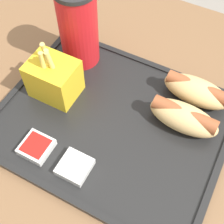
% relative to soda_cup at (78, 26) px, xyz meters
% --- Properties ---
extents(dining_table, '(1.03, 0.85, 0.76)m').
position_rel_soda_cup_xyz_m(dining_table, '(0.15, -0.12, -0.48)').
color(dining_table, brown).
rests_on(dining_table, ground_plane).
extents(food_tray, '(0.42, 0.34, 0.01)m').
position_rel_soda_cup_xyz_m(food_tray, '(0.13, -0.11, -0.09)').
color(food_tray, black).
rests_on(food_tray, dining_table).
extents(soda_cup, '(0.08, 0.08, 0.21)m').
position_rel_soda_cup_xyz_m(soda_cup, '(0.00, 0.00, 0.00)').
color(soda_cup, red).
rests_on(soda_cup, food_tray).
extents(hot_dog_far, '(0.13, 0.06, 0.05)m').
position_rel_soda_cup_xyz_m(hot_dog_far, '(0.25, 0.01, -0.06)').
color(hot_dog_far, '#DBB270').
rests_on(hot_dog_far, food_tray).
extents(hot_dog_near, '(0.13, 0.06, 0.05)m').
position_rel_soda_cup_xyz_m(hot_dog_near, '(0.25, -0.06, -0.06)').
color(hot_dog_near, '#DBB270').
rests_on(hot_dog_near, food_tray).
extents(fries_carton, '(0.09, 0.07, 0.12)m').
position_rel_soda_cup_xyz_m(fries_carton, '(0.00, -0.10, -0.04)').
color(fries_carton, gold).
rests_on(fries_carton, food_tray).
extents(sauce_cup_mayo, '(0.05, 0.05, 0.02)m').
position_rel_soda_cup_xyz_m(sauce_cup_mayo, '(0.12, -0.23, -0.08)').
color(sauce_cup_mayo, silver).
rests_on(sauce_cup_mayo, food_tray).
extents(sauce_cup_ketchup, '(0.05, 0.05, 0.02)m').
position_rel_soda_cup_xyz_m(sauce_cup_ketchup, '(0.04, -0.23, -0.08)').
color(sauce_cup_ketchup, silver).
rests_on(sauce_cup_ketchup, food_tray).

